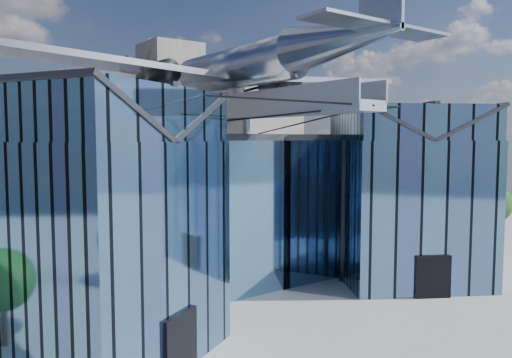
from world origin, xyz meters
TOP-DOWN VIEW (x-y plane):
  - ground_plane at (0.00, 0.00)m, footprint 120.00×120.00m
  - museum at (0.00, 5.82)m, footprint 32.88×24.50m
  - bg_towers at (1.45, 50.49)m, footprint 77.00×24.50m
  - tree_plaza_e at (26.89, 1.95)m, footprint 3.62×3.62m
  - tree_side_e at (24.72, 2.99)m, footprint 3.74×3.74m

SIDE VIEW (x-z plane):
  - ground_plane at x=0.00m, z-range 0.00..0.00m
  - tree_side_e at x=24.72m, z-range 0.92..6.10m
  - tree_plaza_e at x=26.89m, z-range 0.93..6.19m
  - museum at x=0.00m, z-range -3.26..14.34m
  - bg_towers at x=1.45m, z-range -2.99..23.01m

